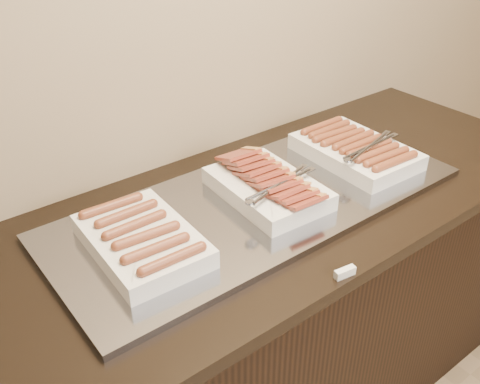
% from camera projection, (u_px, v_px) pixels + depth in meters
% --- Properties ---
extents(counter, '(2.06, 0.76, 0.90)m').
position_uv_depth(counter, '(262.00, 316.00, 1.77)').
color(counter, black).
rests_on(counter, ground).
extents(warming_tray, '(1.20, 0.50, 0.02)m').
position_uv_depth(warming_tray, '(259.00, 202.00, 1.51)').
color(warming_tray, gray).
rests_on(warming_tray, counter).
extents(dish_left, '(0.24, 0.35, 0.07)m').
position_uv_depth(dish_left, '(142.00, 239.00, 1.30)').
color(dish_left, silver).
rests_on(dish_left, warming_tray).
extents(dish_center, '(0.27, 0.36, 0.10)m').
position_uv_depth(dish_center, '(268.00, 186.00, 1.50)').
color(dish_center, silver).
rests_on(dish_center, warming_tray).
extents(dish_right, '(0.27, 0.38, 0.08)m').
position_uv_depth(dish_right, '(356.00, 150.00, 1.70)').
color(dish_right, silver).
rests_on(dish_right, warming_tray).
extents(label_holder, '(0.06, 0.02, 0.02)m').
position_uv_depth(label_holder, '(345.00, 272.00, 1.25)').
color(label_holder, silver).
rests_on(label_holder, counter).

